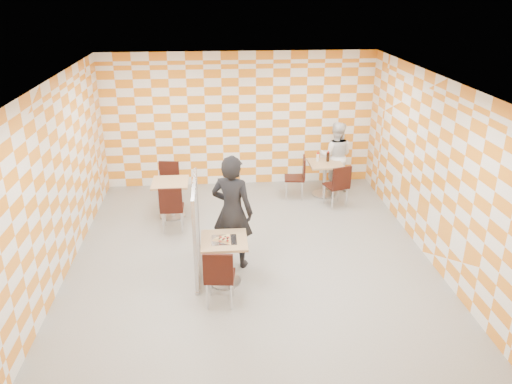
% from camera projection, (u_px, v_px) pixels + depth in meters
% --- Properties ---
extents(room_shell, '(7.00, 7.00, 7.00)m').
position_uv_depth(room_shell, '(248.00, 165.00, 8.38)').
color(room_shell, gray).
rests_on(room_shell, ground).
extents(main_table, '(0.70, 0.70, 0.75)m').
position_uv_depth(main_table, '(224.00, 253.00, 7.63)').
color(main_table, tan).
rests_on(main_table, ground).
extents(second_table, '(0.70, 0.70, 0.75)m').
position_uv_depth(second_table, '(325.00, 173.00, 10.83)').
color(second_table, tan).
rests_on(second_table, ground).
extents(empty_table, '(0.70, 0.70, 0.75)m').
position_uv_depth(empty_table, '(171.00, 193.00, 9.82)').
color(empty_table, tan).
rests_on(empty_table, ground).
extents(chair_main_front, '(0.47, 0.47, 0.92)m').
position_uv_depth(chair_main_front, '(219.00, 274.00, 7.03)').
color(chair_main_front, black).
rests_on(chair_main_front, ground).
extents(chair_second_front, '(0.53, 0.53, 0.92)m').
position_uv_depth(chair_second_front, '(339.00, 183.00, 10.20)').
color(chair_second_front, black).
rests_on(chair_second_front, ground).
extents(chair_second_side, '(0.48, 0.47, 0.92)m').
position_uv_depth(chair_second_side, '(299.00, 174.00, 10.68)').
color(chair_second_side, black).
rests_on(chair_second_side, ground).
extents(chair_empty_near, '(0.42, 0.43, 0.92)m').
position_uv_depth(chair_empty_near, '(172.00, 205.00, 9.18)').
color(chair_empty_near, black).
rests_on(chair_empty_near, ground).
extents(chair_empty_far, '(0.48, 0.49, 0.92)m').
position_uv_depth(chair_empty_far, '(169.00, 180.00, 10.34)').
color(chair_empty_far, black).
rests_on(chair_empty_far, ground).
extents(partition, '(0.08, 1.38, 1.55)m').
position_uv_depth(partition, '(196.00, 228.00, 7.80)').
color(partition, white).
rests_on(partition, ground).
extents(man_dark, '(0.82, 0.69, 1.90)m').
position_uv_depth(man_dark, '(232.00, 212.00, 7.97)').
color(man_dark, black).
rests_on(man_dark, ground).
extents(man_white, '(0.88, 0.76, 1.54)m').
position_uv_depth(man_white, '(336.00, 156.00, 11.09)').
color(man_white, white).
rests_on(man_white, ground).
extents(pizza_on_foil, '(0.40, 0.40, 0.04)m').
position_uv_depth(pizza_on_foil, '(224.00, 239.00, 7.52)').
color(pizza_on_foil, silver).
rests_on(pizza_on_foil, main_table).
extents(sport_bottle, '(0.06, 0.06, 0.20)m').
position_uv_depth(sport_bottle, '(318.00, 157.00, 10.80)').
color(sport_bottle, white).
rests_on(sport_bottle, second_table).
extents(soda_bottle, '(0.07, 0.07, 0.23)m').
position_uv_depth(soda_bottle, '(328.00, 157.00, 10.78)').
color(soda_bottle, black).
rests_on(soda_bottle, second_table).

